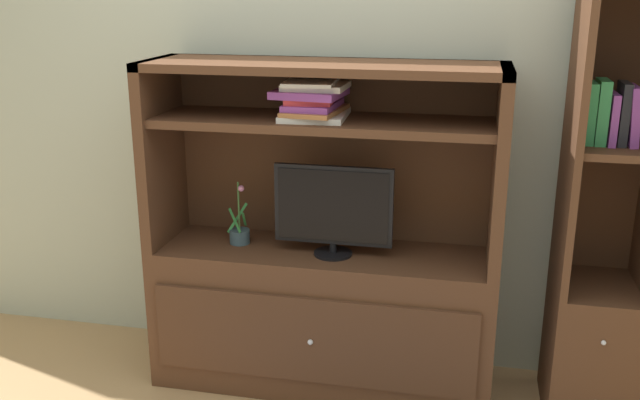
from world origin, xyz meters
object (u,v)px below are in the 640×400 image
object	(u,v)px
potted_plant	(240,234)
media_console	(323,283)
tv_monitor	(333,209)
bookshelf_tall	(600,274)
upright_book_row	(611,114)
magazine_stack	(313,99)

from	to	relation	value
potted_plant	media_console	bearing A→B (deg)	-0.55
media_console	potted_plant	distance (m)	0.44
tv_monitor	bookshelf_tall	size ratio (longest dim) A/B	0.27
potted_plant	upright_book_row	world-z (taller)	upright_book_row
media_console	potted_plant	xyz separation A→B (m)	(-0.39, 0.00, 0.21)
tv_monitor	bookshelf_tall	bearing A→B (deg)	2.78
potted_plant	upright_book_row	xyz separation A→B (m)	(1.53, -0.01, 0.61)
potted_plant	tv_monitor	bearing A→B (deg)	-6.68
potted_plant	upright_book_row	bearing A→B (deg)	-0.33
tv_monitor	media_console	bearing A→B (deg)	139.51
tv_monitor	magazine_stack	world-z (taller)	magazine_stack
media_console	magazine_stack	size ratio (longest dim) A/B	4.39
upright_book_row	bookshelf_tall	bearing A→B (deg)	18.00
upright_book_row	tv_monitor	bearing A→B (deg)	-177.71
tv_monitor	potted_plant	size ratio (longest dim) A/B	1.78
media_console	tv_monitor	size ratio (longest dim) A/B	2.96
potted_plant	bookshelf_tall	world-z (taller)	bookshelf_tall
tv_monitor	bookshelf_tall	world-z (taller)	bookshelf_tall
bookshelf_tall	tv_monitor	bearing A→B (deg)	-177.22
magazine_stack	tv_monitor	bearing A→B (deg)	-25.05
magazine_stack	upright_book_row	bearing A→B (deg)	-0.11
potted_plant	magazine_stack	distance (m)	0.72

